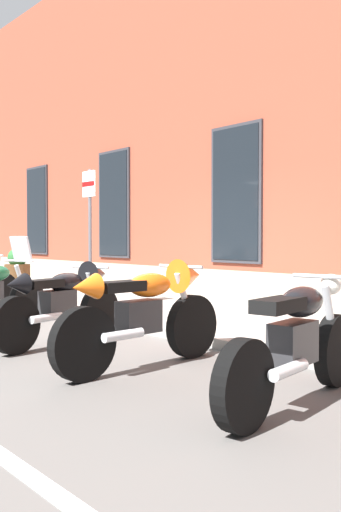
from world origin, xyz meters
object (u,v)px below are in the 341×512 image
Objects in this scene: motorcycle_black_sport at (65,299)px; motorcycle_orange_sport at (148,310)px; barrel_planter at (17,274)px; motorcycle_black_naked at (297,343)px; parking_sign at (90,218)px.

motorcycle_orange_sport is (1.64, -0.01, 0.03)m from motorcycle_black_sport.
motorcycle_orange_sport is 2.19× the size of barrel_planter.
motorcycle_orange_sport is at bearing -0.24° from motorcycle_black_sport.
motorcycle_black_naked is (3.39, 0.07, -0.06)m from motorcycle_black_sport.
motorcycle_orange_sport is 1.75m from motorcycle_black_naked.
parking_sign reaches higher than motorcycle_orange_sport.
parking_sign is at bearing 155.60° from motorcycle_orange_sport.
motorcycle_orange_sport is at bearing -14.45° from barrel_planter.
barrel_planter is (-6.59, 1.70, -0.03)m from motorcycle_orange_sport.
motorcycle_orange_sport reaches higher than motorcycle_black_sport.
motorcycle_black_naked is at bearing 1.24° from motorcycle_black_sport.
motorcycle_black_sport is 3.39m from motorcycle_black_naked.
barrel_planter is (-4.94, 1.69, 0.00)m from motorcycle_black_sport.
motorcycle_black_sport is 1.64m from motorcycle_orange_sport.
motorcycle_black_sport is at bearing -178.76° from motorcycle_black_naked.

